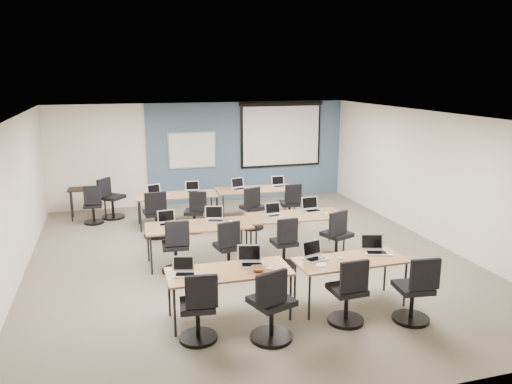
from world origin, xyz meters
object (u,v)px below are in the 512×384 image
object	(u,v)px
laptop_6	(274,213)
laptop_1	(251,260)
task_chair_4	(176,251)
task_chair_10	(252,212)
spare_chair_a	(111,202)
laptop_8	(154,193)
laptop_7	(311,208)
task_chair_8	(156,218)
training_table_back_left	(177,196)
task_chair_7	(337,240)
laptop_0	(184,270)
task_chair_3	(415,295)
training_table_mid_right	(295,217)
task_chair_5	(229,251)
laptop_5	(215,217)
laptop_3	(375,248)
spare_chair_b	(93,208)
projector_screen	(281,131)
laptop_2	(314,254)
laptop_4	(167,221)
task_chair_1	(271,311)
training_table_mid_left	(199,227)
laptop_11	(279,184)
laptop_10	(238,186)
training_table_front_left	(229,274)
utility_table	(88,192)
task_chair_9	(195,215)
whiteboard	(192,150)
task_chair_6	(285,247)
laptop_9	(193,189)
training_table_back_right	(256,191)
training_table_front_right	(351,263)
task_chair_2	(348,297)

from	to	relation	value
laptop_6	laptop_1	bearing A→B (deg)	-120.66
task_chair_4	task_chair_10	bearing A→B (deg)	50.20
spare_chair_a	laptop_8	bearing A→B (deg)	-92.57
laptop_7	task_chair_8	distance (m)	3.32
training_table_back_left	task_chair_7	world-z (taller)	task_chair_7
laptop_0	task_chair_3	bearing A→B (deg)	-1.22
training_table_mid_right	task_chair_5	size ratio (longest dim) A/B	1.97
task_chair_7	laptop_8	bearing A→B (deg)	112.23
task_chair_4	laptop_5	bearing A→B (deg)	38.85
laptop_3	laptop_7	bearing A→B (deg)	107.12
spare_chair_b	task_chair_5	bearing A→B (deg)	-56.02
projector_screen	laptop_2	bearing A→B (deg)	-104.93
laptop_4	task_chair_5	distance (m)	1.36
task_chair_1	task_chair_10	world-z (taller)	task_chair_1
laptop_2	training_table_mid_left	bearing A→B (deg)	107.88
task_chair_1	laptop_4	xyz separation A→B (m)	(-0.97, 3.28, 0.36)
projector_screen	laptop_11	world-z (taller)	projector_screen
spare_chair_b	task_chair_8	bearing A→B (deg)	-44.72
laptop_6	task_chair_8	bearing A→B (deg)	139.97
laptop_5	laptop_6	distance (m)	1.18
task_chair_3	laptop_10	xyz separation A→B (m)	(-1.08, 5.77, 0.38)
training_table_front_left	laptop_4	distance (m)	2.57
laptop_0	laptop_7	bearing A→B (deg)	55.90
training_table_back_left	task_chair_8	bearing A→B (deg)	-122.21
laptop_10	spare_chair_a	world-z (taller)	spare_chair_a
task_chair_4	utility_table	distance (m)	4.35
laptop_5	task_chair_9	xyz separation A→B (m)	(-0.11, 1.63, -0.40)
projector_screen	laptop_10	bearing A→B (deg)	-134.35
task_chair_1	laptop_2	bearing A→B (deg)	23.97
whiteboard	task_chair_6	world-z (taller)	whiteboard
projector_screen	task_chair_7	bearing A→B (deg)	-97.15
task_chair_4	task_chair_8	xyz separation A→B (m)	(-0.15, 2.09, 0.02)
training_table_front_left	laptop_9	size ratio (longest dim) A/B	5.49
training_table_mid_left	training_table_back_right	distance (m)	3.12
laptop_7	task_chair_7	world-z (taller)	task_chair_7
utility_table	training_table_mid_right	bearing A→B (deg)	-39.01
training_table_front_right	task_chair_2	bearing A→B (deg)	-119.92
projector_screen	laptop_9	world-z (taller)	projector_screen
task_chair_4	spare_chair_b	world-z (taller)	task_chair_4
task_chair_4	task_chair_9	size ratio (longest dim) A/B	1.04
laptop_4	task_chair_10	xyz separation A→B (m)	(2.07, 1.48, -0.38)
spare_chair_a	task_chair_9	bearing A→B (deg)	-92.37
laptop_11	training_table_front_right	bearing A→B (deg)	-95.33
whiteboard	spare_chair_a	bearing A→B (deg)	-157.46
spare_chair_b	training_table_mid_right	bearing A→B (deg)	-35.78
spare_chair_b	task_chair_7	bearing A→B (deg)	-38.48
training_table_back_right	laptop_10	bearing A→B (deg)	168.05
whiteboard	laptop_0	xyz separation A→B (m)	(-1.21, -6.59, -0.66)
laptop_11	spare_chair_a	size ratio (longest dim) A/B	0.32
task_chair_8	laptop_5	bearing A→B (deg)	-62.32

